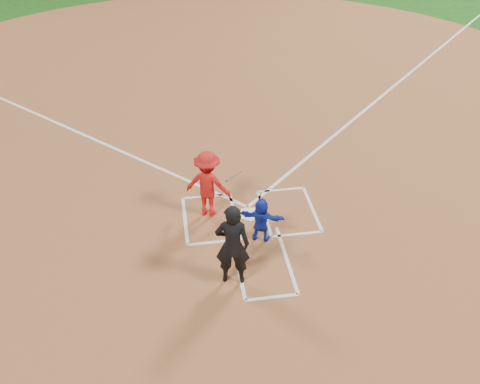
{
  "coord_description": "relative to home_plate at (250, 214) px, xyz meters",
  "views": [
    {
      "loc": [
        -1.78,
        -10.27,
        8.07
      ],
      "look_at": [
        -0.3,
        -0.4,
        1.0
      ],
      "focal_mm": 40.0,
      "sensor_mm": 36.0,
      "label": 1
    }
  ],
  "objects": [
    {
      "name": "chalk_markings",
      "position": [
        0.0,
        5.29,
        -0.01
      ],
      "size": [
        28.35,
        17.32,
        0.01
      ],
      "color": "white",
      "rests_on": "home_plate_dirt"
    },
    {
      "name": "catcher",
      "position": [
        0.1,
        -0.94,
        0.55
      ],
      "size": [
        1.08,
        0.68,
        1.11
      ],
      "primitive_type": "imported",
      "rotation": [
        0.0,
        0.0,
        2.77
      ],
      "color": "#162EB5",
      "rests_on": "home_plate_dirt"
    },
    {
      "name": "home_plate",
      "position": [
        0.0,
        0.0,
        0.0
      ],
      "size": [
        0.6,
        0.6,
        0.02
      ],
      "primitive_type": "cylinder",
      "rotation": [
        0.0,
        0.0,
        3.14
      ],
      "color": "white",
      "rests_on": "home_plate_dirt"
    },
    {
      "name": "batter_at_plate",
      "position": [
        -0.98,
        0.21,
        0.86
      ],
      "size": [
        1.49,
        1.04,
        1.72
      ],
      "color": "red",
      "rests_on": "home_plate_dirt"
    },
    {
      "name": "home_plate_dirt",
      "position": [
        0.0,
        6.0,
        -0.01
      ],
      "size": [
        28.0,
        28.0,
        0.01
      ],
      "primitive_type": "cylinder",
      "color": "brown",
      "rests_on": "ground"
    },
    {
      "name": "ground",
      "position": [
        0.0,
        0.0,
        -0.02
      ],
      "size": [
        120.0,
        120.0,
        0.0
      ],
      "primitive_type": "plane",
      "color": "#154812",
      "rests_on": "ground"
    },
    {
      "name": "umpire",
      "position": [
        -0.72,
        -2.17,
        0.96
      ],
      "size": [
        0.78,
        0.59,
        1.94
      ],
      "primitive_type": "imported",
      "rotation": [
        0.0,
        0.0,
        2.95
      ],
      "color": "black",
      "rests_on": "home_plate_dirt"
    }
  ]
}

